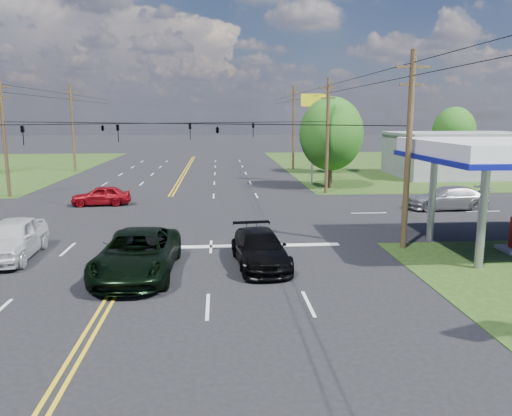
{
  "coord_description": "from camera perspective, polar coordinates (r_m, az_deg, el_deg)",
  "views": [
    {
      "loc": [
        3.94,
        -20.3,
        6.47
      ],
      "look_at": [
        5.92,
        6.0,
        1.58
      ],
      "focal_mm": 35.0,
      "sensor_mm": 36.0,
      "label": 1
    }
  ],
  "objects": [
    {
      "name": "grass_ne",
      "position": [
        71.7,
        21.47,
        4.6
      ],
      "size": [
        46.0,
        48.0,
        0.03
      ],
      "primitive_type": "cube",
      "color": "#1A3912",
      "rests_on": "ground"
    },
    {
      "name": "pole_se",
      "position": [
        25.04,
        17.03,
        6.49
      ],
      "size": [
        1.6,
        0.28,
        9.5
      ],
      "color": "#47371E",
      "rests_on": "ground"
    },
    {
      "name": "sedan_far",
      "position": [
        37.34,
        21.02,
        1.08
      ],
      "size": [
        5.61,
        2.33,
        1.62
      ],
      "primitive_type": "imported",
      "rotation": [
        0.0,
        0.0,
        -1.56
      ],
      "color": "#A1A1A5",
      "rests_on": "ground"
    },
    {
      "name": "suv_black",
      "position": [
        21.82,
        0.45,
        -4.67
      ],
      "size": [
        2.58,
        5.4,
        1.52
      ],
      "primitive_type": "imported",
      "rotation": [
        0.0,
        0.0,
        0.09
      ],
      "color": "black",
      "rests_on": "ground"
    },
    {
      "name": "pickup_dkgreen",
      "position": [
        21.06,
        -13.41,
        -5.11
      ],
      "size": [
        3.2,
        6.61,
        1.81
      ],
      "primitive_type": "imported",
      "rotation": [
        0.0,
        0.0,
        -0.03
      ],
      "color": "black",
      "rests_on": "ground"
    },
    {
      "name": "stop_bar",
      "position": [
        25.17,
        -1.75,
        -4.4
      ],
      "size": [
        10.0,
        0.5,
        0.02
      ],
      "primitive_type": "cube",
      "color": "silver",
      "rests_on": "ground"
    },
    {
      "name": "power_lines",
      "position": [
        30.63,
        -12.06,
        14.27
      ],
      "size": [
        26.04,
        100.0,
        0.64
      ],
      "color": "black",
      "rests_on": "ground"
    },
    {
      "name": "pickup_white",
      "position": [
        25.5,
        -26.14,
        -3.16
      ],
      "size": [
        2.44,
        5.5,
        1.84
      ],
      "primitive_type": "imported",
      "rotation": [
        0.0,
        0.0,
        0.05
      ],
      "color": "silver",
      "rests_on": "ground"
    },
    {
      "name": "retail_ne",
      "position": [
        58.59,
        22.24,
        5.55
      ],
      "size": [
        14.0,
        10.0,
        4.4
      ],
      "primitive_type": "cube",
      "color": "slate",
      "rests_on": "ground"
    },
    {
      "name": "ground",
      "position": [
        33.18,
        -11.04,
        -0.94
      ],
      "size": [
        280.0,
        280.0,
        0.0
      ],
      "primitive_type": "plane",
      "color": "black",
      "rests_on": "ground"
    },
    {
      "name": "pole_left_far",
      "position": [
        62.65,
        -20.23,
        8.67
      ],
      "size": [
        1.6,
        0.28,
        10.0
      ],
      "color": "#47371E",
      "rests_on": "ground"
    },
    {
      "name": "tree_right_a",
      "position": [
        45.45,
        8.58,
        8.37
      ],
      "size": [
        5.7,
        5.7,
        8.18
      ],
      "color": "#47371E",
      "rests_on": "ground"
    },
    {
      "name": "span_wire_signals",
      "position": [
        32.54,
        -11.41,
        9.46
      ],
      "size": [
        26.0,
        18.0,
        1.13
      ],
      "color": "black",
      "rests_on": "ground"
    },
    {
      "name": "pole_ne",
      "position": [
        42.31,
        8.16,
        8.29
      ],
      "size": [
        1.6,
        0.28,
        9.5
      ],
      "color": "#47371E",
      "rests_on": "ground"
    },
    {
      "name": "tree_right_b",
      "position": [
        57.73,
        8.36,
        8.16
      ],
      "size": [
        4.94,
        4.94,
        7.09
      ],
      "color": "#47371E",
      "rests_on": "ground"
    },
    {
      "name": "pole_nw",
      "position": [
        44.67,
        -26.82,
        7.39
      ],
      "size": [
        1.6,
        0.28,
        9.5
      ],
      "color": "#47371E",
      "rests_on": "ground"
    },
    {
      "name": "sedan_red",
      "position": [
        38.19,
        -17.28,
        1.36
      ],
      "size": [
        4.33,
        2.0,
        1.44
      ],
      "primitive_type": "imported",
      "rotation": [
        0.0,
        0.0,
        -1.5
      ],
      "color": "maroon",
      "rests_on": "ground"
    },
    {
      "name": "pole_right_far",
      "position": [
        60.99,
        4.3,
        9.25
      ],
      "size": [
        1.6,
        0.28,
        10.0
      ],
      "color": "#47371E",
      "rests_on": "ground"
    },
    {
      "name": "polesign_ne",
      "position": [
        48.67,
        6.54,
        10.73
      ],
      "size": [
        2.36,
        0.58,
        8.53
      ],
      "color": "#A5A5AA",
      "rests_on": "ground"
    },
    {
      "name": "tree_far_r",
      "position": [
        69.2,
        21.68,
        8.17
      ],
      "size": [
        5.32,
        5.32,
        7.63
      ],
      "color": "#47371E",
      "rests_on": "ground"
    }
  ]
}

